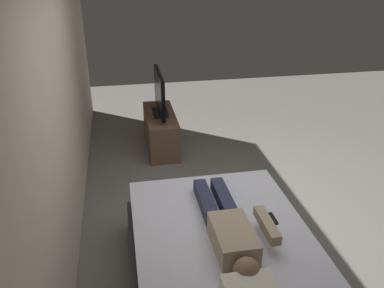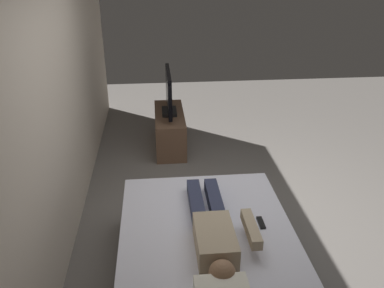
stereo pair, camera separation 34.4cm
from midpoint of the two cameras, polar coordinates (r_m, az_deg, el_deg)
ground_plane at (r=4.20m, az=5.43°, el=-11.29°), size 10.00×10.00×0.00m
back_wall at (r=3.85m, az=-21.03°, el=7.03°), size 6.40×0.10×2.80m
bed at (r=3.31m, az=1.57°, el=-17.30°), size 2.04×1.45×0.54m
person at (r=3.11m, az=2.25°, el=-12.03°), size 1.26×0.46×0.18m
remote at (r=3.36m, az=8.51°, el=-10.55°), size 0.15×0.04×0.02m
tv_stand at (r=5.65m, az=-6.20°, el=1.87°), size 1.10×0.40×0.50m
tv at (r=5.45m, az=-6.47°, el=7.01°), size 0.88×0.20×0.59m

